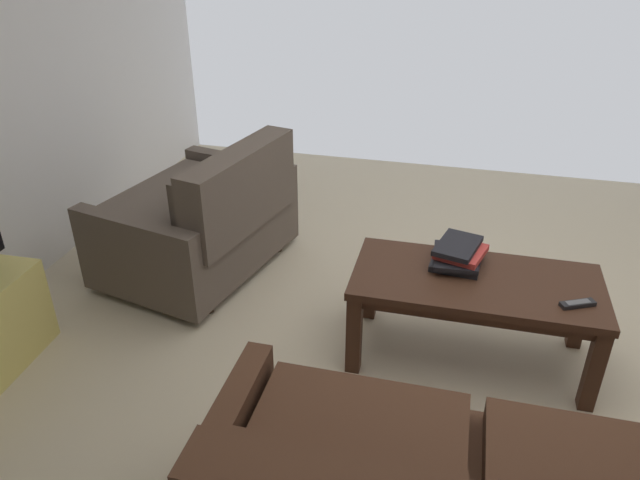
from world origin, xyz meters
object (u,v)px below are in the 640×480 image
object	(u,v)px
loveseat_near	(203,219)
book_stack	(458,254)
tv_remote	(578,304)
coffee_table	(475,291)

from	to	relation	value
loveseat_near	book_stack	distance (m)	1.59
loveseat_near	tv_remote	world-z (taller)	loveseat_near
loveseat_near	book_stack	bearing A→B (deg)	166.24
coffee_table	tv_remote	bearing A→B (deg)	164.17
book_stack	tv_remote	xyz separation A→B (m)	(-0.54, 0.24, -0.04)
coffee_table	tv_remote	size ratio (longest dim) A/B	7.24
coffee_table	book_stack	xyz separation A→B (m)	(0.10, -0.12, 0.13)
book_stack	tv_remote	bearing A→B (deg)	155.66
loveseat_near	book_stack	size ratio (longest dim) A/B	4.13
book_stack	coffee_table	bearing A→B (deg)	130.32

